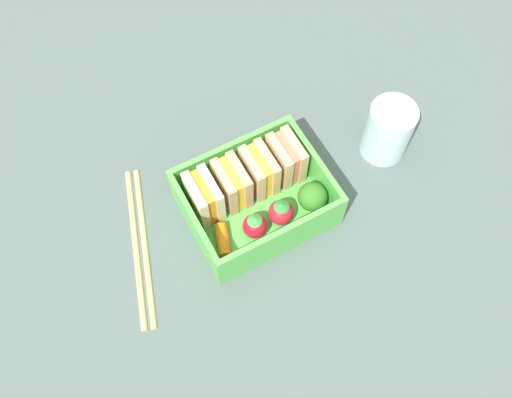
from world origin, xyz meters
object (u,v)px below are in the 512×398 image
at_px(chopstick_pair, 140,245).
at_px(strawberry_left, 255,226).
at_px(sandwich_center_left, 232,184).
at_px(broccoli_floret, 312,197).
at_px(strawberry_far_left, 281,212).
at_px(sandwich_center, 259,171).
at_px(drinking_glass, 387,130).
at_px(sandwich_left, 204,197).
at_px(carrot_stick_far_left, 223,240).
at_px(sandwich_center_right, 286,158).

bearing_deg(chopstick_pair, strawberry_left, -22.92).
height_order(sandwich_center_left, chopstick_pair, sandwich_center_left).
bearing_deg(broccoli_floret, strawberry_far_left, 174.43).
relative_size(sandwich_center, drinking_glass, 0.72).
height_order(sandwich_center_left, drinking_glass, drinking_glass).
xyz_separation_m(strawberry_left, strawberry_far_left, (0.03, 0.00, 0.00)).
height_order(sandwich_left, strawberry_left, sandwich_left).
distance_m(sandwich_left, sandwich_center_left, 0.03).
height_order(sandwich_center, chopstick_pair, sandwich_center).
distance_m(sandwich_left, chopstick_pair, 0.09).
height_order(carrot_stick_far_left, strawberry_far_left, strawberry_far_left).
height_order(sandwich_center, strawberry_far_left, sandwich_center).
height_order(sandwich_left, drinking_glass, drinking_glass).
bearing_deg(sandwich_center_right, sandwich_center_left, 180.00).
bearing_deg(sandwich_center_right, drinking_glass, -10.29).
relative_size(sandwich_left, sandwich_center, 1.00).
xyz_separation_m(sandwich_left, strawberry_left, (0.03, -0.05, -0.01)).
bearing_deg(carrot_stick_far_left, strawberry_left, -6.72).
distance_m(sandwich_center_right, strawberry_left, 0.09).
relative_size(sandwich_center_right, strawberry_left, 1.62).
relative_size(sandwich_center, sandwich_center_right, 1.00).
relative_size(sandwich_center_left, sandwich_center, 1.00).
relative_size(sandwich_left, carrot_stick_far_left, 1.49).
distance_m(sandwich_left, strawberry_left, 0.06).
xyz_separation_m(sandwich_center, strawberry_left, (-0.03, -0.05, -0.01)).
bearing_deg(chopstick_pair, strawberry_far_left, -18.17).
distance_m(sandwich_center, carrot_stick_far_left, 0.09).
bearing_deg(sandwich_center, sandwich_left, 180.00).
height_order(sandwich_center, sandwich_center_right, same).
relative_size(sandwich_center, chopstick_pair, 0.29).
height_order(sandwich_center_left, sandwich_center_right, same).
bearing_deg(sandwich_left, sandwich_center_right, 0.00).
xyz_separation_m(carrot_stick_far_left, broccoli_floret, (0.11, -0.01, 0.02)).
bearing_deg(sandwich_center_right, sandwich_left, 180.00).
bearing_deg(strawberry_left, drinking_glass, 8.70).
distance_m(sandwich_center_left, broccoli_floret, 0.09).
bearing_deg(carrot_stick_far_left, sandwich_center_right, 24.11).
height_order(sandwich_center_left, carrot_stick_far_left, sandwich_center_left).
bearing_deg(drinking_glass, chopstick_pair, 176.15).
bearing_deg(sandwich_left, sandwich_center_left, 0.00).
bearing_deg(sandwich_left, sandwich_center, 0.00).
bearing_deg(strawberry_far_left, broccoli_floret, -5.57).
xyz_separation_m(sandwich_center_left, sandwich_center_right, (0.07, 0.00, 0.00)).
xyz_separation_m(sandwich_center, drinking_glass, (0.16, -0.02, -0.00)).
height_order(sandwich_center, drinking_glass, drinking_glass).
bearing_deg(sandwich_left, broccoli_floret, -27.62).
bearing_deg(broccoli_floret, sandwich_center, 123.40).
xyz_separation_m(sandwich_left, carrot_stick_far_left, (-0.00, -0.05, -0.02)).
relative_size(sandwich_center, strawberry_far_left, 1.56).
bearing_deg(sandwich_center_right, chopstick_pair, -179.54).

